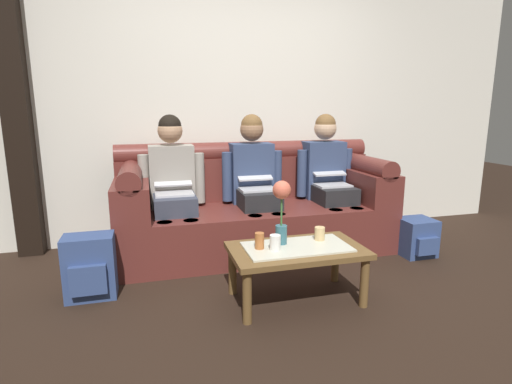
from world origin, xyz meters
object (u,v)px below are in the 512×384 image
at_px(person_middle, 255,178).
at_px(person_right, 328,175).
at_px(couch, 254,209).
at_px(backpack_right, 417,237).
at_px(person_left, 173,182).
at_px(flower_vase, 282,204).
at_px(cup_near_right, 320,234).
at_px(coffee_table, 297,255).
at_px(cup_near_left, 259,241).
at_px(backpack_left, 90,268).
at_px(cup_far_center, 275,242).

relative_size(person_middle, person_right, 1.00).
bearing_deg(couch, backpack_right, -22.78).
bearing_deg(person_left, flower_vase, -57.23).
bearing_deg(cup_near_right, person_left, 132.91).
height_order(couch, coffee_table, couch).
xyz_separation_m(person_left, cup_near_right, (0.91, -0.98, -0.23)).
relative_size(coffee_table, cup_near_right, 9.74).
distance_m(couch, cup_near_left, 1.08).
bearing_deg(backpack_left, cup_near_right, -12.18).
xyz_separation_m(couch, backpack_left, (-1.33, -0.66, -0.15)).
bearing_deg(backpack_right, cup_near_left, -162.78).
distance_m(couch, coffee_table, 1.06).
height_order(person_middle, backpack_right, person_middle).
height_order(coffee_table, backpack_left, backpack_left).
height_order(cup_near_left, backpack_right, cup_near_left).
height_order(person_middle, coffee_table, person_middle).
bearing_deg(cup_near_left, cup_near_right, 7.15).
distance_m(flower_vase, cup_near_left, 0.28).
bearing_deg(cup_far_center, person_middle, 81.61).
height_order(flower_vase, backpack_left, flower_vase).
relative_size(couch, backpack_right, 7.34).
bearing_deg(backpack_right, person_middle, 157.38).
distance_m(person_left, person_right, 1.44).
distance_m(couch, backpack_right, 1.45).
height_order(coffee_table, cup_near_left, cup_near_left).
bearing_deg(flower_vase, person_right, 50.83).
relative_size(person_right, coffee_table, 1.38).
height_order(cup_near_right, backpack_right, cup_near_right).
distance_m(cup_near_right, backpack_right, 1.24).
distance_m(cup_near_right, backpack_left, 1.58).
height_order(couch, cup_far_center, couch).
bearing_deg(coffee_table, cup_near_left, 175.62).
height_order(person_left, backpack_left, person_left).
bearing_deg(person_left, cup_near_right, -47.09).
relative_size(cup_near_right, backpack_right, 0.28).
height_order(person_left, cup_near_right, person_left).
height_order(person_left, cup_far_center, person_left).
xyz_separation_m(flower_vase, backpack_right, (1.41, 0.43, -0.50)).
height_order(cup_near_left, cup_far_center, cup_near_left).
bearing_deg(flower_vase, person_middle, 85.12).
relative_size(flower_vase, cup_near_right, 4.73).
bearing_deg(cup_near_right, coffee_table, -159.02).
height_order(person_left, coffee_table, person_left).
xyz_separation_m(person_left, flower_vase, (0.63, -0.99, -0.00)).
bearing_deg(person_right, cup_near_right, -117.95).
distance_m(coffee_table, backpack_right, 1.43).
bearing_deg(cup_far_center, backpack_left, 159.62).
relative_size(cup_near_left, backpack_right, 0.32).
height_order(person_middle, cup_near_right, person_middle).
bearing_deg(cup_far_center, person_left, 117.10).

